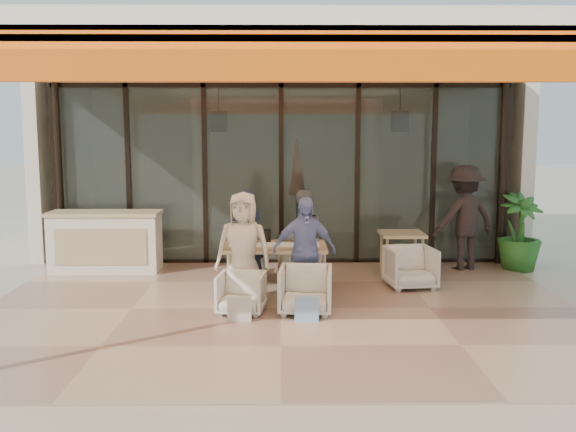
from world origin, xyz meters
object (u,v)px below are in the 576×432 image
diner_periwinkle (304,251)px  diner_grey (302,239)px  dining_table (274,249)px  chair_near_left (241,291)px  side_table (402,239)px  diner_cream (243,248)px  host_counter (105,241)px  potted_palm (519,232)px  standing_woman (464,218)px  chair_near_right (306,288)px  side_chair (410,266)px  chair_far_left (249,261)px  chair_far_right (301,261)px  diner_navy (247,239)px

diner_periwinkle → diner_grey: bearing=82.5°
dining_table → chair_near_left: size_ratio=2.47×
diner_grey → side_table: size_ratio=2.01×
diner_cream → side_table: 2.94m
host_counter → potted_palm: 7.02m
diner_cream → side_table: diner_cream is taller
diner_cream → standing_woman: 4.20m
chair_near_right → side_chair: size_ratio=0.98×
chair_far_left → side_table: 2.51m
chair_far_left → potted_palm: bearing=-166.3°
host_counter → chair_near_right: 4.11m
chair_far_right → chair_near_right: (0.00, -1.90, 0.04)m
chair_far_left → standing_woman: 3.75m
potted_palm → chair_near_left: bearing=-150.5°
diner_cream → side_chair: diner_cream is taller
diner_navy → side_table: 2.57m
chair_near_left → side_table: size_ratio=0.82×
chair_near_right → host_counter: bearing=148.1°
chair_far_right → diner_navy: (-0.84, -0.50, 0.44)m
diner_navy → diner_grey: bearing=173.6°
diner_navy → side_chair: size_ratio=2.10×
dining_table → side_table: 2.35m
host_counter → diner_navy: size_ratio=1.24×
chair_near_left → potted_palm: size_ratio=0.46×
host_counter → side_table: 4.93m
chair_far_right → diner_cream: diner_cream is taller
diner_grey → diner_cream: size_ratio=0.96×
diner_navy → diner_periwinkle: 1.23m
chair_far_right → side_chair: size_ratio=0.86×
chair_near_left → chair_near_right: (0.84, 0.00, 0.04)m
dining_table → chair_far_right: (0.43, 0.94, -0.38)m
diner_periwinkle → potted_palm: 4.29m
side_chair → chair_near_left: bearing=-159.6°
chair_far_right → diner_periwinkle: bearing=69.7°
dining_table → diner_grey: bearing=46.0°
diner_cream → potted_palm: bearing=32.8°
diner_grey → potted_palm: bearing=176.9°
chair_far_right → diner_grey: size_ratio=0.41×
chair_near_right → potted_palm: (3.75, 2.59, 0.32)m
chair_near_left → diner_grey: diner_grey is taller
chair_near_left → diner_navy: size_ratio=0.41×
chair_far_left → diner_grey: size_ratio=0.41×
chair_near_left → diner_cream: size_ratio=0.39×
diner_navy → chair_far_right: bearing=-155.7°
dining_table → diner_periwinkle: diner_periwinkle is taller
host_counter → standing_woman: 6.09m
host_counter → potted_palm: size_ratio=1.39×
host_counter → diner_periwinkle: diner_periwinkle is taller
chair_far_left → standing_woman: (3.64, 0.70, 0.60)m
chair_far_left → chair_near_left: 1.90m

